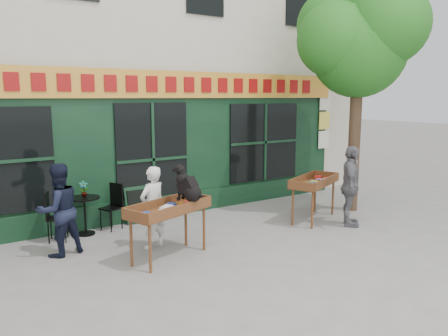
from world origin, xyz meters
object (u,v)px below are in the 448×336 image
at_px(book_cart_center, 169,211).
at_px(dog, 188,182).
at_px(man_right, 350,186).
at_px(woman, 153,207).
at_px(book_cart_right, 314,184).
at_px(bistro_table, 85,208).
at_px(man_left, 59,210).

height_order(book_cart_center, dog, dog).
distance_m(book_cart_center, dog, 0.59).
bearing_deg(book_cart_center, man_right, -24.69).
relative_size(dog, woman, 0.40).
xyz_separation_m(woman, man_right, (4.05, -1.10, 0.11)).
distance_m(dog, woman, 0.95).
xyz_separation_m(book_cart_right, bistro_table, (-4.55, 1.79, -0.28)).
height_order(bistro_table, man_left, man_left).
xyz_separation_m(man_right, bistro_table, (-4.85, 2.54, -0.32)).
bearing_deg(man_right, dog, 130.45).
relative_size(dog, man_right, 0.35).
height_order(woman, bistro_table, woman).
bearing_deg(bistro_table, dog, -61.67).
height_order(book_cart_center, book_cart_right, same).
xyz_separation_m(book_cart_center, man_right, (4.05, -0.45, 0.04)).
relative_size(book_cart_center, woman, 1.08).
distance_m(woman, man_left, 1.60).
distance_m(book_cart_right, man_right, 0.81).
height_order(dog, man_left, man_left).
relative_size(book_cart_center, bistro_table, 2.13).
height_order(book_cart_center, man_right, man_right).
xyz_separation_m(book_cart_right, man_left, (-5.25, 0.89, -0.02)).
bearing_deg(man_right, man_left, 120.11).
bearing_deg(man_right, woman, 121.41).
bearing_deg(dog, man_right, -24.52).
bearing_deg(man_left, man_right, 149.61).
xyz_separation_m(man_right, man_left, (-5.55, 1.64, -0.05)).
relative_size(book_cart_center, man_right, 0.94).
bearing_deg(woman, bistro_table, -79.23).
xyz_separation_m(dog, man_right, (3.70, -0.40, -0.43)).
xyz_separation_m(book_cart_right, man_right, (0.30, -0.75, 0.04)).
relative_size(woman, book_cart_right, 0.93).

